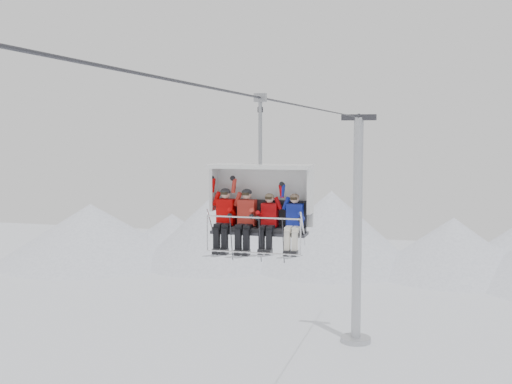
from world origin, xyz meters
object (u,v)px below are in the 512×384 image
(skier_center_right, at_px, (269,220))
(lift_tower_right, at_px, (357,246))
(skier_center_left, at_px, (246,217))
(skier_far_right, at_px, (294,221))
(chairlift_carrier, at_px, (262,198))
(skier_far_left, at_px, (225,217))

(skier_center_right, bearing_deg, lift_tower_right, 90.71)
(skier_center_left, xyz_separation_m, skier_far_right, (1.26, -0.01, -0.04))
(lift_tower_right, relative_size, skier_far_right, 7.99)
(lift_tower_right, xyz_separation_m, chairlift_carrier, (0.00, -21.47, 4.95))
(skier_far_right, bearing_deg, chairlift_carrier, 161.25)
(skier_center_left, distance_m, skier_center_right, 0.61)
(skier_far_left, bearing_deg, lift_tower_right, 87.61)
(skier_center_right, xyz_separation_m, skier_far_right, (0.66, 0.00, 0.00))
(skier_far_left, bearing_deg, skier_far_right, -0.35)
(lift_tower_right, relative_size, chairlift_carrier, 3.38)
(lift_tower_right, height_order, skier_far_right, lift_tower_right)
(skier_far_left, bearing_deg, skier_center_right, -0.59)
(skier_center_right, distance_m, skier_far_right, 0.66)
(skier_center_left, bearing_deg, lift_tower_right, 89.13)
(lift_tower_right, relative_size, skier_far_left, 7.63)
(skier_far_left, height_order, skier_center_right, skier_far_left)
(lift_tower_right, xyz_separation_m, skier_far_right, (0.93, -21.78, 4.43))
(chairlift_carrier, relative_size, skier_center_left, 2.25)
(lift_tower_right, height_order, skier_center_right, lift_tower_right)
(skier_far_right, bearing_deg, skier_center_left, 179.49)
(skier_far_left, xyz_separation_m, skier_center_right, (1.18, -0.01, -0.05))
(skier_far_right, bearing_deg, lift_tower_right, 92.44)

